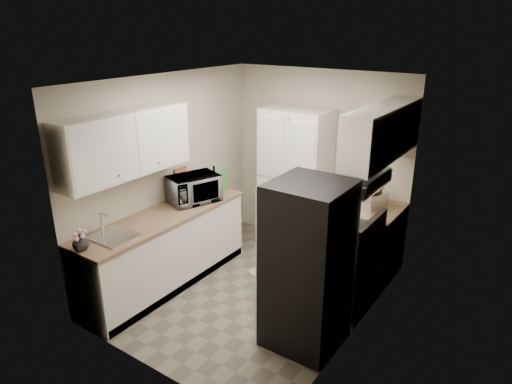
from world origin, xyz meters
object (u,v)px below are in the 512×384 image
(pantry_cabinet, at_px, (295,181))
(microwave, at_px, (194,189))
(toaster_oven, at_px, (371,200))
(electric_range, at_px, (343,266))
(wine_bottle, at_px, (214,181))
(refrigerator, at_px, (308,266))

(pantry_cabinet, bearing_deg, microwave, -123.08)
(toaster_oven, bearing_deg, electric_range, -70.83)
(pantry_cabinet, height_order, electric_range, pantry_cabinet)
(electric_range, height_order, wine_bottle, wine_bottle)
(pantry_cabinet, height_order, refrigerator, pantry_cabinet)
(refrigerator, xyz_separation_m, wine_bottle, (-1.89, 0.90, 0.24))
(electric_range, relative_size, refrigerator, 0.66)
(wine_bottle, height_order, toaster_oven, wine_bottle)
(refrigerator, distance_m, wine_bottle, 2.11)
(electric_range, bearing_deg, toaster_oven, 92.82)
(refrigerator, xyz_separation_m, toaster_oven, (-0.00, 1.60, 0.17))
(refrigerator, height_order, wine_bottle, refrigerator)
(pantry_cabinet, distance_m, microwave, 1.43)
(pantry_cabinet, height_order, wine_bottle, pantry_cabinet)
(refrigerator, bearing_deg, wine_bottle, 154.68)
(refrigerator, relative_size, toaster_oven, 4.89)
(refrigerator, height_order, microwave, refrigerator)
(electric_range, xyz_separation_m, microwave, (-1.96, -0.27, 0.61))
(electric_range, height_order, refrigerator, refrigerator)
(microwave, bearing_deg, wine_bottle, 15.78)
(electric_range, distance_m, toaster_oven, 0.97)
(wine_bottle, bearing_deg, electric_range, -2.83)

